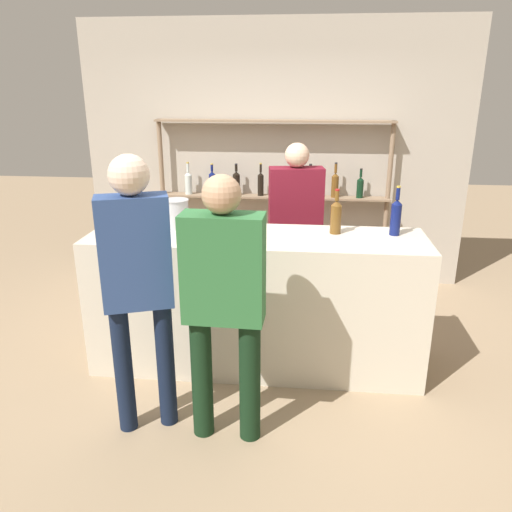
# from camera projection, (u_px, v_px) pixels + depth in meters

# --- Properties ---
(ground_plane) EXTENTS (16.00, 16.00, 0.00)m
(ground_plane) POSITION_uv_depth(u_px,v_px,m) (256.00, 361.00, 4.08)
(ground_plane) COLOR #9E8466
(bar_counter) EXTENTS (2.54, 0.69, 1.07)m
(bar_counter) POSITION_uv_depth(u_px,v_px,m) (256.00, 301.00, 3.90)
(bar_counter) COLOR beige
(bar_counter) RESTS_ON ground_plane
(back_wall) EXTENTS (4.14, 0.12, 2.80)m
(back_wall) POSITION_uv_depth(u_px,v_px,m) (274.00, 156.00, 5.45)
(back_wall) COLOR #B2A899
(back_wall) RESTS_ON ground_plane
(back_shelf) EXTENTS (2.50, 0.18, 1.80)m
(back_shelf) POSITION_uv_depth(u_px,v_px,m) (272.00, 178.00, 5.35)
(back_shelf) COLOR #897056
(back_shelf) RESTS_ON ground_plane
(counter_bottle_0) EXTENTS (0.08, 0.08, 0.37)m
(counter_bottle_0) POSITION_uv_depth(u_px,v_px,m) (396.00, 216.00, 3.70)
(counter_bottle_0) COLOR #0F1956
(counter_bottle_0) RESTS_ON bar_counter
(counter_bottle_1) EXTENTS (0.08, 0.08, 0.34)m
(counter_bottle_1) POSITION_uv_depth(u_px,v_px,m) (336.00, 216.00, 3.74)
(counter_bottle_1) COLOR brown
(counter_bottle_1) RESTS_ON bar_counter
(counter_bottle_2) EXTENTS (0.08, 0.08, 0.34)m
(counter_bottle_2) POSITION_uv_depth(u_px,v_px,m) (223.00, 211.00, 3.92)
(counter_bottle_2) COLOR black
(counter_bottle_2) RESTS_ON bar_counter
(ice_bucket) EXTENTS (0.19, 0.19, 0.23)m
(ice_bucket) POSITION_uv_depth(u_px,v_px,m) (177.00, 214.00, 3.90)
(ice_bucket) COLOR #B2B2B7
(ice_bucket) RESTS_ON bar_counter
(customer_center) EXTENTS (0.48, 0.22, 1.69)m
(customer_center) POSITION_uv_depth(u_px,v_px,m) (224.00, 294.00, 2.92)
(customer_center) COLOR black
(customer_center) RESTS_ON ground_plane
(server_behind_counter) EXTENTS (0.51, 0.28, 1.66)m
(server_behind_counter) POSITION_uv_depth(u_px,v_px,m) (295.00, 220.00, 4.59)
(server_behind_counter) COLOR black
(server_behind_counter) RESTS_ON ground_plane
(customer_left) EXTENTS (0.45, 0.31, 1.79)m
(customer_left) POSITION_uv_depth(u_px,v_px,m) (137.00, 274.00, 2.98)
(customer_left) COLOR #121C33
(customer_left) RESTS_ON ground_plane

